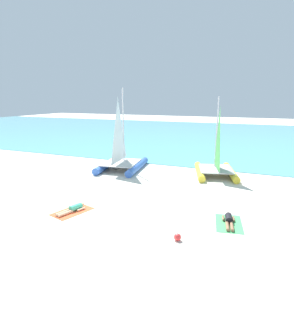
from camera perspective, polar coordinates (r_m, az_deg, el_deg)
name	(u,v)px	position (r m, az deg, el deg)	size (l,w,h in m)	color
ground_plane	(173,168)	(22.00, 5.35, 0.04)	(120.00, 120.00, 0.00)	silver
ocean_water	(217,135)	(41.70, 13.99, 6.37)	(120.00, 40.00, 0.05)	#5BB2C1
sailboat_blue	(121,158)	(21.28, -5.17, 2.03)	(3.61, 4.98, 5.97)	blue
sailboat_yellow	(216,164)	(20.11, 13.68, 0.71)	(3.70, 4.70, 5.37)	yellow
towel_left	(72,212)	(14.12, -14.78, -8.46)	(1.10, 1.90, 0.01)	#EA5933
sunbather_left	(73,209)	(14.11, -14.59, -7.92)	(0.80, 1.55, 0.30)	#3FB28C
towel_right	(229,223)	(12.96, 16.13, -10.65)	(1.10, 1.90, 0.01)	#4CB266
sunbather_right	(229,220)	(12.97, 16.15, -10.03)	(0.69, 1.56, 0.30)	black
beach_ball	(178,237)	(11.14, 6.16, -13.65)	(0.28, 0.28, 0.28)	red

